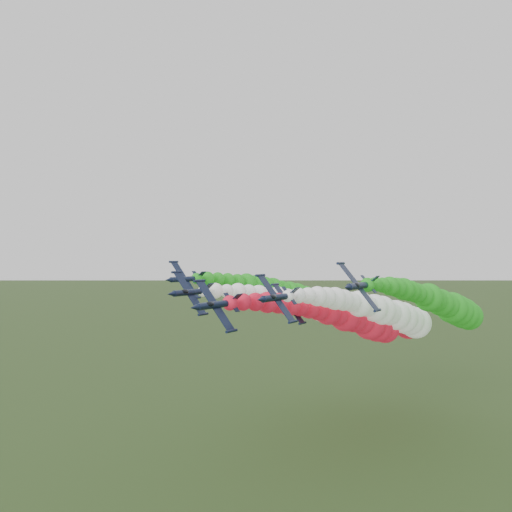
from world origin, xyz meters
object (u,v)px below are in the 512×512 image
at_px(jet_inner_left, 318,308).
at_px(jet_outer_right, 446,306).
at_px(jet_inner_right, 389,314).
at_px(jet_trail, 386,316).
at_px(jet_outer_left, 302,297).
at_px(jet_lead, 353,319).

relative_size(jet_inner_left, jet_outer_right, 1.00).
height_order(jet_inner_right, jet_trail, jet_inner_right).
xyz_separation_m(jet_inner_left, jet_outer_left, (-10.01, 10.22, 1.78)).
distance_m(jet_lead, jet_trail, 27.58).
height_order(jet_outer_right, jet_trail, jet_outer_right).
height_order(jet_lead, jet_outer_left, jet_outer_left).
xyz_separation_m(jet_inner_right, jet_outer_left, (-27.39, 7.44, 2.37)).
bearing_deg(jet_trail, jet_outer_left, -155.14).
bearing_deg(jet_inner_right, jet_outer_left, 164.81).
distance_m(jet_inner_right, jet_outer_left, 28.49).
bearing_deg(jet_trail, jet_outer_right, -32.77).
relative_size(jet_inner_right, jet_outer_left, 1.00).
height_order(jet_inner_left, jet_inner_right, jet_inner_left).
bearing_deg(jet_outer_right, jet_outer_left, 177.12).
distance_m(jet_outer_left, jet_outer_right, 39.53).
distance_m(jet_inner_right, jet_trail, 18.54).
bearing_deg(jet_lead, jet_inner_left, 148.71).
relative_size(jet_inner_left, jet_inner_right, 0.99).
height_order(jet_inner_left, jet_outer_right, jet_outer_right).
relative_size(jet_inner_right, jet_outer_right, 1.01).
relative_size(jet_lead, jet_inner_right, 0.99).
xyz_separation_m(jet_inner_left, jet_outer_right, (29.47, 8.24, 1.48)).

